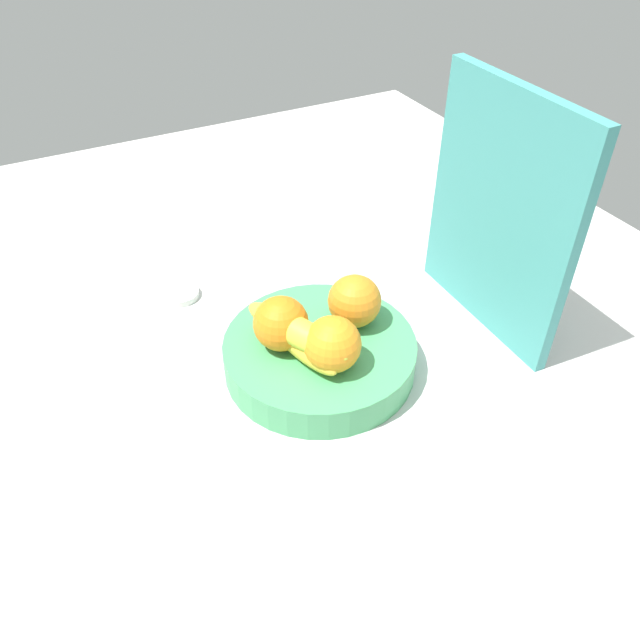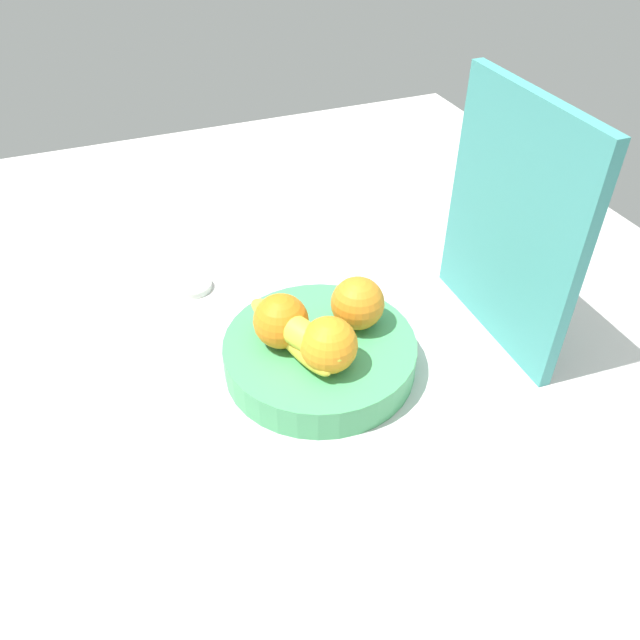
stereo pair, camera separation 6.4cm
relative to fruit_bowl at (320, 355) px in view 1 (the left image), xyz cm
name	(u,v)px [view 1 (the left image)]	position (x,y,z in cm)	size (l,w,h in cm)	color
ground_plane	(324,373)	(-0.10, 0.76, -3.90)	(180.00, 140.00, 3.00)	silver
fruit_bowl	(320,355)	(0.00, 0.00, 0.00)	(27.01, 27.01, 4.80)	#48A366
orange_front_left	(355,301)	(-1.71, 6.34, 6.18)	(7.56, 7.56, 7.56)	orange
orange_front_right	(281,323)	(-2.00, -4.87, 6.18)	(7.56, 7.56, 7.56)	orange
orange_center	(333,344)	(4.88, -0.71, 6.18)	(7.56, 7.56, 7.56)	orange
banana_bunch	(297,336)	(0.58, -3.70, 5.50)	(17.75, 10.42, 6.20)	yellow
cutting_board	(500,215)	(1.04, 27.77, 15.60)	(28.00, 1.80, 36.00)	teal
jar_lid	(180,294)	(-25.40, -12.69, -1.86)	(6.29, 6.29, 1.09)	silver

